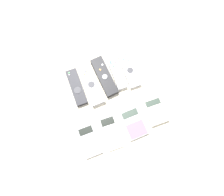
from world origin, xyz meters
TOP-DOWN VIEW (x-y plane):
  - ground_plane at (0.00, 0.00)m, footprint 3.00×3.00m
  - remote_0 at (-0.13, 0.14)m, footprint 0.06×0.17m
  - remote_1 at (-0.06, 0.13)m, footprint 0.06×0.20m
  - remote_2 at (0.01, 0.13)m, footprint 0.06×0.19m
  - remote_3 at (0.06, 0.13)m, footprint 0.05×0.16m
  - remote_4 at (0.12, 0.13)m, footprint 0.06×0.18m
  - calculator_0 at (-0.16, -0.10)m, footprint 0.08×0.13m
  - calculator_1 at (-0.06, -0.10)m, footprint 0.08×0.15m
  - calculator_2 at (0.04, -0.11)m, footprint 0.09×0.13m
  - calculator_3 at (0.15, -0.10)m, footprint 0.09×0.12m

SIDE VIEW (x-z plane):
  - ground_plane at x=0.00m, z-range 0.00..0.00m
  - calculator_1 at x=-0.06m, z-range 0.00..0.01m
  - calculator_0 at x=-0.16m, z-range 0.00..0.02m
  - calculator_2 at x=0.04m, z-range 0.00..0.02m
  - calculator_3 at x=0.15m, z-range 0.00..0.02m
  - remote_4 at x=0.12m, z-range 0.00..0.02m
  - remote_0 at x=-0.13m, z-range 0.00..0.02m
  - remote_3 at x=0.06m, z-range 0.00..0.02m
  - remote_2 at x=0.01m, z-range 0.00..0.03m
  - remote_1 at x=-0.06m, z-range 0.00..0.03m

